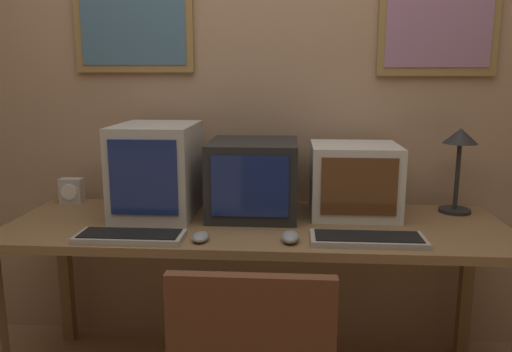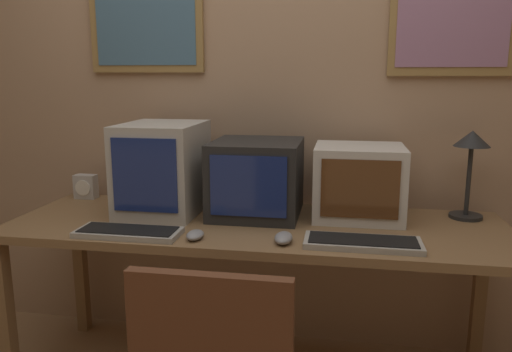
% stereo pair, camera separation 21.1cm
% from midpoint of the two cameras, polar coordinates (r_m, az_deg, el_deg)
% --- Properties ---
extents(wall_back, '(8.00, 0.08, 2.60)m').
position_cam_midpoint_polar(wall_back, '(2.51, 4.28, 9.67)').
color(wall_back, tan).
rests_on(wall_back, ground_plane).
extents(desk, '(2.13, 0.71, 0.76)m').
position_cam_midpoint_polar(desk, '(2.18, 2.79, -7.20)').
color(desk, olive).
rests_on(desk, ground_plane).
extents(monitor_left, '(0.34, 0.44, 0.41)m').
position_cam_midpoint_polar(monitor_left, '(2.31, -8.06, 0.88)').
color(monitor_left, '#B7B2A8').
rests_on(monitor_left, desk).
extents(monitor_center, '(0.39, 0.42, 0.34)m').
position_cam_midpoint_polar(monitor_center, '(2.25, 2.76, -0.24)').
color(monitor_center, black).
rests_on(monitor_center, desk).
extents(monitor_right, '(0.39, 0.35, 0.32)m').
position_cam_midpoint_polar(monitor_right, '(2.27, 14.27, -0.68)').
color(monitor_right, beige).
rests_on(monitor_right, desk).
extents(keyboard_main, '(0.42, 0.16, 0.03)m').
position_cam_midpoint_polar(keyboard_main, '(2.03, -11.51, -6.34)').
color(keyboard_main, '#A8A399').
rests_on(keyboard_main, desk).
extents(keyboard_side, '(0.43, 0.17, 0.03)m').
position_cam_midpoint_polar(keyboard_side, '(1.94, 15.19, -7.40)').
color(keyboard_side, '#A8A399').
rests_on(keyboard_side, desk).
extents(mouse_near_keyboard, '(0.06, 0.10, 0.03)m').
position_cam_midpoint_polar(mouse_near_keyboard, '(1.94, -3.90, -6.79)').
color(mouse_near_keyboard, gray).
rests_on(mouse_near_keyboard, desk).
extents(mouse_far_corner, '(0.07, 0.12, 0.04)m').
position_cam_midpoint_polar(mouse_far_corner, '(1.91, 6.35, -7.10)').
color(mouse_far_corner, gray).
rests_on(mouse_far_corner, desk).
extents(desk_clock, '(0.11, 0.07, 0.12)m').
position_cam_midpoint_polar(desk_clock, '(2.67, -16.78, -1.19)').
color(desk_clock, '#B7B2AD').
rests_on(desk_clock, desk).
extents(desk_lamp, '(0.15, 0.15, 0.39)m').
position_cam_midpoint_polar(desk_lamp, '(2.40, 25.71, 2.33)').
color(desk_lamp, black).
rests_on(desk_lamp, desk).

